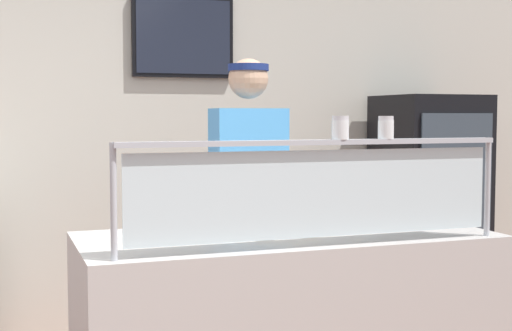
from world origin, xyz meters
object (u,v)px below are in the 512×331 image
pepper_flake_shaker (386,129)px  drink_fridge (429,206)px  worker_figure (250,202)px  parmesan_shaker (340,129)px  pizza_tray (273,228)px  pizza_server (273,223)px

pepper_flake_shaker → drink_fridge: bearing=52.6°
worker_figure → parmesan_shaker: bearing=-89.0°
pizza_tray → parmesan_shaker: size_ratio=4.56×
pepper_flake_shaker → drink_fridge: 2.52m
parmesan_shaker → drink_fridge: bearing=49.0°
pizza_tray → worker_figure: worker_figure is taller
worker_figure → pizza_tray: bearing=-99.5°
pizza_server → parmesan_shaker: (0.13, -0.39, 0.42)m
pizza_tray → pizza_server: 0.03m
pizza_server → parmesan_shaker: bearing=-78.0°
pepper_flake_shaker → drink_fridge: size_ratio=0.06×
pizza_tray → drink_fridge: drink_fridge is taller
drink_fridge → parmesan_shaker: bearing=-131.0°
pizza_tray → drink_fridge: bearing=40.2°
pizza_server → pepper_flake_shaker: pepper_flake_shaker is taller
pizza_tray → pizza_server: bearing=-120.3°
pizza_server → pepper_flake_shaker: bearing=-56.2°
parmesan_shaker → pepper_flake_shaker: (0.20, -0.00, -0.00)m
pizza_tray → pepper_flake_shaker: size_ratio=4.61×
pizza_tray → drink_fridge: size_ratio=0.26×
pizza_server → worker_figure: size_ratio=0.16×
parmesan_shaker → pepper_flake_shaker: size_ratio=1.01×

